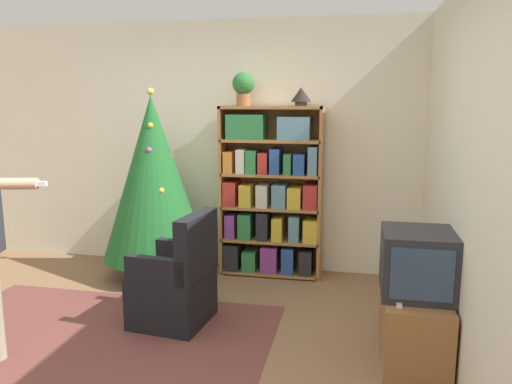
# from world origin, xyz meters

# --- Properties ---
(ground_plane) EXTENTS (14.00, 14.00, 0.00)m
(ground_plane) POSITION_xyz_m (0.00, 0.00, 0.00)
(ground_plane) COLOR #846042
(wall_back) EXTENTS (8.00, 0.10, 2.60)m
(wall_back) POSITION_xyz_m (0.00, 2.22, 1.30)
(wall_back) COLOR silver
(wall_back) RESTS_ON ground_plane
(wall_right) EXTENTS (0.10, 8.00, 2.60)m
(wall_right) POSITION_xyz_m (1.99, 0.00, 1.30)
(wall_right) COLOR silver
(wall_right) RESTS_ON ground_plane
(area_rug) EXTENTS (2.68, 1.83, 0.01)m
(area_rug) POSITION_xyz_m (-0.64, 0.23, 0.00)
(area_rug) COLOR brown
(area_rug) RESTS_ON ground_plane
(bookshelf) EXTENTS (1.03, 0.34, 1.73)m
(bookshelf) POSITION_xyz_m (0.42, 1.98, 0.85)
(bookshelf) COLOR #A8703D
(bookshelf) RESTS_ON ground_plane
(tv_stand) EXTENTS (0.43, 0.76, 0.48)m
(tv_stand) POSITION_xyz_m (1.70, 0.45, 0.24)
(tv_stand) COLOR #996638
(tv_stand) RESTS_ON ground_plane
(television) EXTENTS (0.47, 0.51, 0.44)m
(television) POSITION_xyz_m (1.70, 0.45, 0.70)
(television) COLOR #28282D
(television) RESTS_ON tv_stand
(game_remote) EXTENTS (0.04, 0.12, 0.02)m
(game_remote) POSITION_xyz_m (1.57, 0.22, 0.49)
(game_remote) COLOR white
(game_remote) RESTS_ON tv_stand
(christmas_tree) EXTENTS (1.04, 1.04, 1.91)m
(christmas_tree) POSITION_xyz_m (-0.70, 1.66, 1.02)
(christmas_tree) COLOR #4C3323
(christmas_tree) RESTS_ON ground_plane
(armchair) EXTENTS (0.63, 0.62, 0.92)m
(armchair) POSITION_xyz_m (-0.11, 0.67, 0.32)
(armchair) COLOR black
(armchair) RESTS_ON ground_plane
(potted_plant) EXTENTS (0.22, 0.22, 0.33)m
(potted_plant) POSITION_xyz_m (0.15, 1.99, 1.92)
(potted_plant) COLOR #935B38
(potted_plant) RESTS_ON bookshelf
(table_lamp) EXTENTS (0.20, 0.20, 0.18)m
(table_lamp) POSITION_xyz_m (0.72, 1.99, 1.83)
(table_lamp) COLOR #473828
(table_lamp) RESTS_ON bookshelf
(book_pile_near_tree) EXTENTS (0.19, 0.16, 0.11)m
(book_pile_near_tree) POSITION_xyz_m (-0.32, 1.32, 0.05)
(book_pile_near_tree) COLOR #284C93
(book_pile_near_tree) RESTS_ON ground_plane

